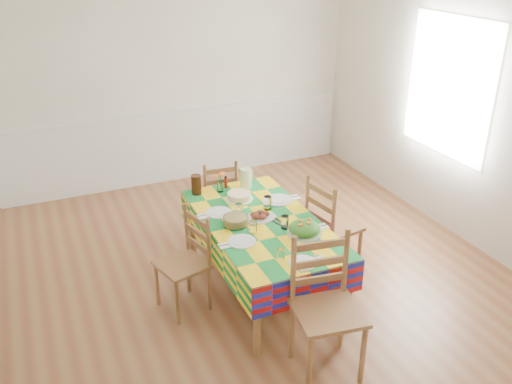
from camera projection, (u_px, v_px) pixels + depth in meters
room at (260, 141)px, 4.50m from camera, size 4.58×5.08×2.78m
wainscot at (181, 143)px, 6.92m from camera, size 4.41×0.06×0.92m
window_right at (448, 87)px, 5.49m from camera, size 0.00×1.40×1.40m
dining_table at (262, 229)px, 4.67m from camera, size 0.93×1.73×0.68m
setting_near_head at (295, 260)px, 4.05m from camera, size 0.35×0.23×0.10m
setting_left_near at (245, 236)px, 4.36m from camera, size 0.41×0.25×0.11m
setting_left_far at (226, 212)px, 4.75m from camera, size 0.42×0.25×0.11m
setting_right_near at (299, 227)px, 4.50m from camera, size 0.44×0.25×0.11m
setting_right_far at (275, 201)px, 4.94m from camera, size 0.49×0.28×0.12m
meat_platter at (260, 216)px, 4.67m from camera, size 0.29×0.21×0.06m
salad_platter at (305, 229)px, 4.43m from camera, size 0.29×0.29×0.12m
pasta_bowl at (236, 221)px, 4.57m from camera, size 0.21×0.21×0.08m
cake at (239, 197)px, 5.00m from camera, size 0.26×0.26×0.07m
serving_utensils at (279, 222)px, 4.61m from camera, size 0.11×0.25×0.01m
flower_vase at (220, 184)px, 5.14m from camera, size 0.13×0.10×0.20m
hot_sauce at (226, 182)px, 5.23m from camera, size 0.03×0.03×0.12m
green_pitcher at (246, 178)px, 5.23m from camera, size 0.11×0.11×0.19m
tea_pitcher at (196, 185)px, 5.10m from camera, size 0.09×0.09×0.19m
name_card at (305, 270)px, 3.95m from camera, size 0.08×0.02×0.02m
chair_near at (326, 308)px, 3.81m from camera, size 0.52×0.50×1.05m
chair_far at (219, 197)px, 5.65m from camera, size 0.41×0.40×0.85m
chair_left at (186, 262)px, 4.50m from camera, size 0.46×0.47×0.88m
chair_right at (330, 227)px, 4.97m from camera, size 0.47×0.49×0.96m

